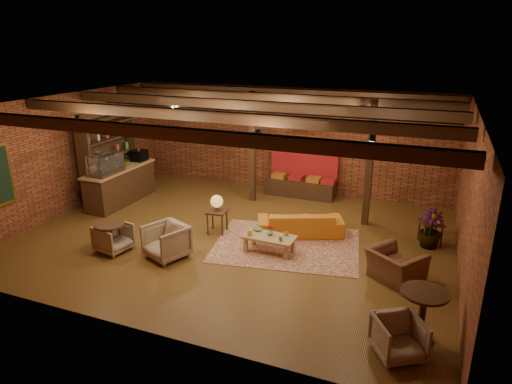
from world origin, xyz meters
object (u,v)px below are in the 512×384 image
at_px(coffee_table, 269,238).
at_px(armchair_b, 166,240).
at_px(armchair_far, 399,336).
at_px(plant_tall, 436,192).
at_px(round_table_left, 110,233).
at_px(armchair_a, 113,236).
at_px(armchair_right, 396,261).
at_px(round_table_right, 423,308).
at_px(sofa, 300,223).
at_px(side_table_lamp, 217,204).
at_px(side_table_book, 431,223).

xyz_separation_m(coffee_table, armchair_b, (-1.99, -1.08, 0.06)).
relative_size(armchair_far, plant_tall, 0.26).
bearing_deg(armchair_b, plant_tall, 49.60).
distance_m(round_table_left, plant_tall, 7.31).
distance_m(armchair_a, armchair_right, 6.13).
height_order(armchair_b, armchair_far, armchair_b).
bearing_deg(round_table_right, armchair_far, -117.41).
xyz_separation_m(sofa, round_table_left, (-3.66, -2.53, 0.17)).
xyz_separation_m(round_table_left, armchair_right, (6.05, 1.09, -0.04)).
bearing_deg(plant_tall, side_table_lamp, -167.77).
distance_m(armchair_b, armchair_right, 4.83).
relative_size(sofa, armchair_b, 2.47).
bearing_deg(armchair_b, sofa, 66.76).
relative_size(coffee_table, round_table_left, 1.72).
height_order(coffee_table, side_table_lamp, side_table_lamp).
bearing_deg(armchair_a, coffee_table, -59.43).
height_order(coffee_table, plant_tall, plant_tall).
distance_m(side_table_lamp, armchair_far, 5.61).
xyz_separation_m(side_table_book, armchair_far, (-0.29, -4.44, -0.16)).
bearing_deg(coffee_table, sofa, 73.19).
distance_m(sofa, plant_tall, 3.18).
distance_m(armchair_right, plant_tall, 2.16).
distance_m(round_table_right, plant_tall, 3.74).
bearing_deg(side_table_lamp, side_table_book, 14.66).
xyz_separation_m(armchair_b, armchair_right, (4.75, 0.85, 0.01)).
bearing_deg(armchair_right, round_table_left, 45.37).
relative_size(round_table_left, armchair_right, 0.70).
bearing_deg(side_table_book, sofa, -167.73).
bearing_deg(armchair_b, coffee_table, 51.02).
bearing_deg(sofa, round_table_right, 109.59).
bearing_deg(armchair_a, armchair_right, -70.69).
bearing_deg(side_table_lamp, round_table_left, -132.21).
relative_size(round_table_right, plant_tall, 0.32).
height_order(coffee_table, side_table_book, coffee_table).
height_order(armchair_a, side_table_book, armchair_a).
xyz_separation_m(side_table_book, plant_tall, (0.00, -0.22, 0.84)).
distance_m(armchair_right, armchair_far, 2.37).
xyz_separation_m(sofa, round_table_right, (2.97, -3.24, 0.28)).
bearing_deg(coffee_table, side_table_book, 29.11).
distance_m(side_table_lamp, round_table_left, 2.56).
height_order(armchair_a, armchair_b, armchair_b).
distance_m(coffee_table, armchair_a, 3.51).
bearing_deg(armchair_far, armchair_a, 135.86).
relative_size(coffee_table, round_table_right, 1.38).
xyz_separation_m(coffee_table, armchair_right, (2.76, -0.23, 0.07)).
height_order(armchair_a, round_table_right, round_table_right).
bearing_deg(coffee_table, round_table_right, -31.29).
bearing_deg(armchair_far, plant_tall, 53.88).
distance_m(round_table_left, armchair_far, 6.46).
bearing_deg(armchair_right, round_table_right, 142.89).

